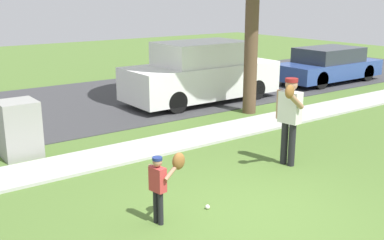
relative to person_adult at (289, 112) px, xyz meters
name	(u,v)px	position (x,y,z in m)	size (l,w,h in m)	color
ground_plane	(137,153)	(-2.07, 2.40, -1.09)	(48.00, 48.00, 0.00)	#4C6B2D
sidewalk_strip	(134,151)	(-2.07, 2.50, -1.06)	(36.00, 1.20, 0.06)	#B2B2AD
road_surface	(53,108)	(-2.07, 7.50, -1.08)	(36.00, 6.80, 0.02)	#38383A
person_adult	(289,112)	(0.00, 0.00, 0.00)	(0.69, 0.73, 1.75)	black
person_child	(163,178)	(-3.30, -0.60, -0.39)	(0.51, 0.38, 1.08)	black
baseball	(207,207)	(-2.50, -0.63, -1.06)	(0.07, 0.07, 0.07)	white
utility_cabinet	(19,129)	(-4.13, 3.67, -0.50)	(0.76, 0.79, 1.19)	gray
parked_van_white	(202,73)	(2.11, 5.62, -0.19)	(5.00, 1.95, 1.88)	silver
parked_wagon_blue	(328,65)	(8.13, 5.43, -0.43)	(4.50, 1.80, 1.33)	#2D478C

